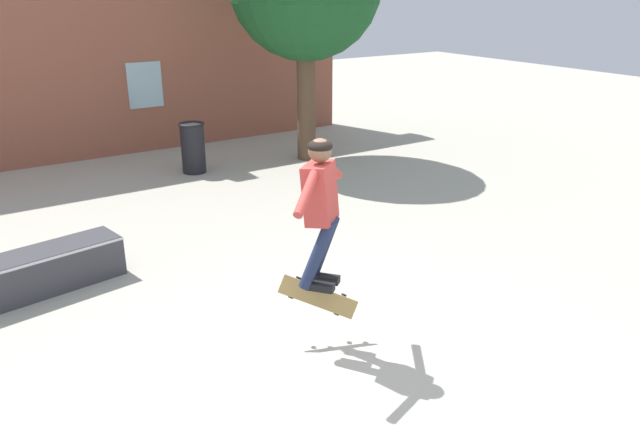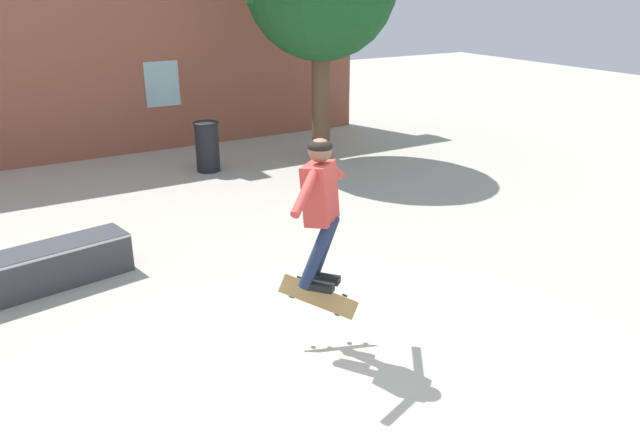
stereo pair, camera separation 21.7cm
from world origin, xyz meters
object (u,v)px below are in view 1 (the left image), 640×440
(skate_ledge, at_px, (43,270))
(trash_bin, at_px, (193,147))
(skateboard_flipping, at_px, (318,297))
(skater, at_px, (320,201))

(skate_ledge, xyz_separation_m, trash_bin, (3.25, 3.47, 0.24))
(skate_ledge, distance_m, trash_bin, 4.76)
(trash_bin, bearing_deg, skateboard_flipping, -101.46)
(skate_ledge, xyz_separation_m, skater, (1.99, -2.67, 1.23))
(skateboard_flipping, bearing_deg, skate_ledge, 160.03)
(skate_ledge, bearing_deg, skateboard_flipping, -61.86)
(skater, relative_size, skateboard_flipping, 2.01)
(skate_ledge, distance_m, skater, 3.54)
(trash_bin, relative_size, skateboard_flipping, 1.32)
(skater, bearing_deg, skate_ledge, 177.70)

